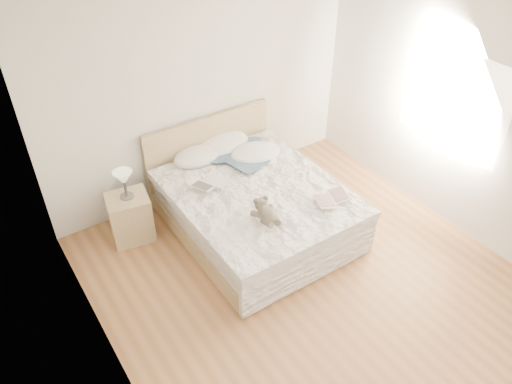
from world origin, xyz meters
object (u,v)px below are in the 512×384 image
Objects in this scene: childrens_book at (332,198)px; table_lamp at (124,179)px; bed at (253,206)px; teddy_bear at (267,219)px; photo_book at (210,184)px; nightstand at (130,217)px.

table_lamp is at bearing 160.64° from childrens_book.
bed reaches higher than teddy_bear.
bed reaches higher than table_lamp.
childrens_book is 1.20× the size of teddy_bear.
photo_book is 0.91× the size of childrens_book.
teddy_bear is (0.18, -0.86, 0.02)m from photo_book.
childrens_book is (0.54, -0.69, 0.32)m from bed.
bed is 0.74m from teddy_bear.
bed reaches higher than childrens_book.
childrens_book is (0.95, -0.95, 0.00)m from photo_book.
nightstand is (-1.24, 0.62, -0.03)m from bed.
teddy_bear is (1.00, -1.25, -0.15)m from table_lamp.
bed is 5.43× the size of childrens_book.
childrens_book is at bearing -0.38° from teddy_bear.
table_lamp reaches higher than childrens_book.
bed is at bearing 145.58° from childrens_book.
childrens_book is at bearing -51.87° from bed.
bed is 0.94m from childrens_book.
bed reaches higher than nightstand.
table_lamp reaches higher than nightstand.
photo_book is 1.34m from childrens_book.
nightstand is at bearing 129.21° from photo_book.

